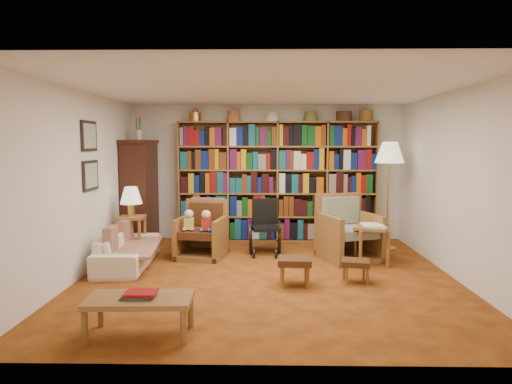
{
  "coord_description": "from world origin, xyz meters",
  "views": [
    {
      "loc": [
        -0.04,
        -6.03,
        1.79
      ],
      "look_at": [
        -0.16,
        0.6,
        1.09
      ],
      "focal_mm": 32.0,
      "sensor_mm": 36.0,
      "label": 1
    }
  ],
  "objects_px": {
    "armchair_leather": "(202,233)",
    "wheelchair": "(265,229)",
    "sofa": "(128,250)",
    "armchair_sage": "(348,234)",
    "side_table_papers": "(371,233)",
    "side_table_lamp": "(132,227)",
    "coffee_table": "(140,302)",
    "footstool_b": "(356,264)",
    "footstool_a": "(295,263)",
    "floor_lamp": "(390,157)"
  },
  "relations": [
    {
      "from": "floor_lamp",
      "to": "footstool_b",
      "type": "bearing_deg",
      "value": -115.65
    },
    {
      "from": "side_table_papers",
      "to": "armchair_leather",
      "type": "bearing_deg",
      "value": 169.58
    },
    {
      "from": "side_table_lamp",
      "to": "footstool_a",
      "type": "xyz_separation_m",
      "value": [
        2.5,
        -1.48,
        -0.18
      ]
    },
    {
      "from": "armchair_sage",
      "to": "floor_lamp",
      "type": "distance_m",
      "value": 1.54
    },
    {
      "from": "sofa",
      "to": "armchair_sage",
      "type": "relative_size",
      "value": 1.53
    },
    {
      "from": "armchair_sage",
      "to": "sofa",
      "type": "bearing_deg",
      "value": -170.92
    },
    {
      "from": "floor_lamp",
      "to": "side_table_papers",
      "type": "distance_m",
      "value": 1.56
    },
    {
      "from": "armchair_leather",
      "to": "coffee_table",
      "type": "relative_size",
      "value": 0.92
    },
    {
      "from": "footstool_b",
      "to": "coffee_table",
      "type": "distance_m",
      "value": 2.89
    },
    {
      "from": "sofa",
      "to": "side_table_papers",
      "type": "xyz_separation_m",
      "value": [
        3.6,
        0.15,
        0.24
      ]
    },
    {
      "from": "sofa",
      "to": "wheelchair",
      "type": "distance_m",
      "value": 2.2
    },
    {
      "from": "wheelchair",
      "to": "footstool_b",
      "type": "xyz_separation_m",
      "value": [
        1.17,
        -1.61,
        -0.16
      ]
    },
    {
      "from": "wheelchair",
      "to": "coffee_table",
      "type": "xyz_separation_m",
      "value": [
        -1.17,
        -3.3,
        -0.08
      ]
    },
    {
      "from": "floor_lamp",
      "to": "side_table_papers",
      "type": "height_order",
      "value": "floor_lamp"
    },
    {
      "from": "footstool_b",
      "to": "footstool_a",
      "type": "bearing_deg",
      "value": -171.07
    },
    {
      "from": "side_table_lamp",
      "to": "footstool_a",
      "type": "distance_m",
      "value": 2.91
    },
    {
      "from": "armchair_sage",
      "to": "side_table_papers",
      "type": "distance_m",
      "value": 0.48
    },
    {
      "from": "side_table_lamp",
      "to": "footstool_b",
      "type": "distance_m",
      "value": 3.57
    },
    {
      "from": "armchair_leather",
      "to": "footstool_b",
      "type": "distance_m",
      "value": 2.59
    },
    {
      "from": "side_table_papers",
      "to": "wheelchair",
      "type": "bearing_deg",
      "value": 156.38
    },
    {
      "from": "armchair_sage",
      "to": "footstool_b",
      "type": "distance_m",
      "value": 1.32
    },
    {
      "from": "footstool_b",
      "to": "coffee_table",
      "type": "relative_size",
      "value": 0.41
    },
    {
      "from": "side_table_lamp",
      "to": "floor_lamp",
      "type": "distance_m",
      "value": 4.38
    },
    {
      "from": "armchair_leather",
      "to": "wheelchair",
      "type": "relative_size",
      "value": 1.02
    },
    {
      "from": "sofa",
      "to": "armchair_sage",
      "type": "distance_m",
      "value": 3.38
    },
    {
      "from": "armchair_sage",
      "to": "footstool_a",
      "type": "relative_size",
      "value": 2.45
    },
    {
      "from": "side_table_papers",
      "to": "coffee_table",
      "type": "xyz_separation_m",
      "value": [
        -2.76,
        -2.61,
        -0.15
      ]
    },
    {
      "from": "sofa",
      "to": "side_table_lamp",
      "type": "xyz_separation_m",
      "value": [
        -0.1,
        0.58,
        0.23
      ]
    },
    {
      "from": "wheelchair",
      "to": "floor_lamp",
      "type": "bearing_deg",
      "value": 7.87
    },
    {
      "from": "armchair_sage",
      "to": "floor_lamp",
      "type": "relative_size",
      "value": 0.59
    },
    {
      "from": "sofa",
      "to": "wheelchair",
      "type": "xyz_separation_m",
      "value": [
        2.02,
        0.84,
        0.17
      ]
    },
    {
      "from": "side_table_papers",
      "to": "footstool_b",
      "type": "bearing_deg",
      "value": -114.11
    },
    {
      "from": "side_table_lamp",
      "to": "coffee_table",
      "type": "relative_size",
      "value": 0.65
    },
    {
      "from": "side_table_lamp",
      "to": "armchair_leather",
      "type": "bearing_deg",
      "value": 2.35
    },
    {
      "from": "armchair_sage",
      "to": "footstool_a",
      "type": "bearing_deg",
      "value": -123.13
    },
    {
      "from": "sofa",
      "to": "footstool_a",
      "type": "distance_m",
      "value": 2.56
    },
    {
      "from": "floor_lamp",
      "to": "coffee_table",
      "type": "height_order",
      "value": "floor_lamp"
    },
    {
      "from": "armchair_leather",
      "to": "armchair_sage",
      "type": "height_order",
      "value": "armchair_sage"
    },
    {
      "from": "wheelchair",
      "to": "footstool_a",
      "type": "bearing_deg",
      "value": -77.89
    },
    {
      "from": "armchair_leather",
      "to": "footstool_a",
      "type": "bearing_deg",
      "value": -47.81
    },
    {
      "from": "sofa",
      "to": "footstool_a",
      "type": "relative_size",
      "value": 3.74
    },
    {
      "from": "wheelchair",
      "to": "footstool_a",
      "type": "height_order",
      "value": "wheelchair"
    },
    {
      "from": "sofa",
      "to": "floor_lamp",
      "type": "bearing_deg",
      "value": -76.89
    },
    {
      "from": "armchair_sage",
      "to": "footstool_a",
      "type": "xyz_separation_m",
      "value": [
        -0.93,
        -1.43,
        -0.09
      ]
    },
    {
      "from": "side_table_lamp",
      "to": "armchair_sage",
      "type": "height_order",
      "value": "armchair_sage"
    },
    {
      "from": "wheelchair",
      "to": "floor_lamp",
      "type": "distance_m",
      "value": 2.41
    },
    {
      "from": "wheelchair",
      "to": "armchair_sage",
      "type": "bearing_deg",
      "value": -13.25
    },
    {
      "from": "sofa",
      "to": "wheelchair",
      "type": "relative_size",
      "value": 1.84
    },
    {
      "from": "footstool_b",
      "to": "side_table_lamp",
      "type": "bearing_deg",
      "value": 157.66
    },
    {
      "from": "armchair_sage",
      "to": "coffee_table",
      "type": "relative_size",
      "value": 1.08
    }
  ]
}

